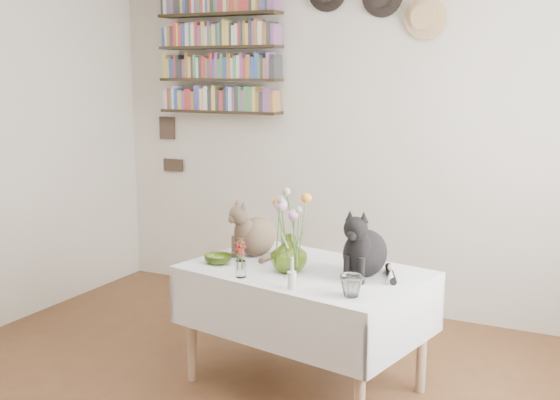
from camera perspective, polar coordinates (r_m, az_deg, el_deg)
The scene contains 14 objects.
room at distance 3.02m, azimuth -8.37°, elevation 1.62°, with size 4.08×4.58×2.58m.
dining_table at distance 3.81m, azimuth 2.04°, elevation -8.01°, with size 1.37×1.02×0.67m.
tabby_cat at distance 4.02m, azimuth -1.90°, elevation -2.13°, with size 0.22×0.28×0.33m, color brown, non-canonical shape.
black_cat at distance 3.63m, azimuth 6.95°, elevation -3.30°, with size 0.25×0.31×0.37m, color black, non-canonical shape.
flower_vase at distance 3.69m, azimuth 0.73°, elevation -4.33°, with size 0.19×0.19×0.20m, color #8EB139.
green_bowl at distance 3.88m, azimuth -5.06°, elevation -4.83°, with size 0.15×0.15×0.05m, color #8EB139.
drinking_glass at distance 3.32m, azimuth 5.83°, elevation -6.94°, with size 0.11×0.11×0.11m, color white.
candlestick at distance 3.42m, azimuth 0.97°, elevation -6.40°, with size 0.04×0.04×0.16m.
berry_jar at distance 3.60m, azimuth -3.22°, elevation -4.80°, with size 0.05×0.05×0.22m.
porcelain_figurine at distance 3.53m, azimuth 8.99°, elevation -6.09°, with size 0.05×0.05×0.10m.
flower_bouquet at distance 3.64m, azimuth 0.82°, elevation -0.67°, with size 0.17×0.13×0.39m.
bookshelf_unit at distance 5.40m, azimuth -4.94°, elevation 11.86°, with size 1.00×0.16×0.91m.
wall_hats at distance 4.92m, azimuth 7.82°, elevation 15.72°, with size 0.98×0.09×0.48m.
wall_art_plaques at distance 5.78m, azimuth -8.95°, elevation 4.56°, with size 0.21×0.02×0.44m.
Camera 1 is at (1.72, -2.45, 1.71)m, focal length 45.00 mm.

